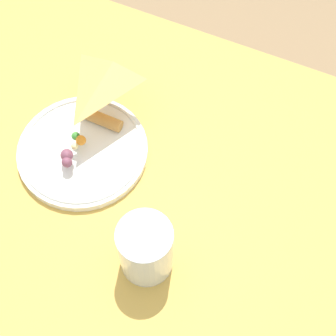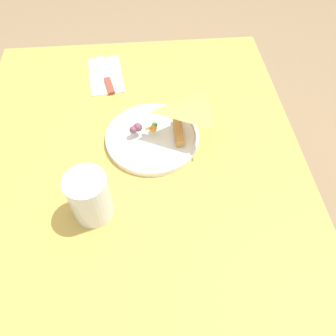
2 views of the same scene
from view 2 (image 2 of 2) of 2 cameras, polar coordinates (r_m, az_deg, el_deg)
ground_plane at (r=1.48m, az=-3.26°, el=-17.97°), size 6.00×6.00×0.00m
dining_table at (r=0.90m, az=-5.14°, el=-4.84°), size 1.14×0.87×0.74m
plate_pizza at (r=0.87m, az=-2.68°, el=5.62°), size 0.25×0.25×0.05m
milk_glass at (r=0.72m, az=-13.44°, el=-4.99°), size 0.09×0.09×0.12m
napkin_folded at (r=1.09m, az=-10.78°, el=15.60°), size 0.19×0.12×0.00m
butter_knife at (r=1.08m, az=-10.71°, el=15.50°), size 0.20×0.06×0.01m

